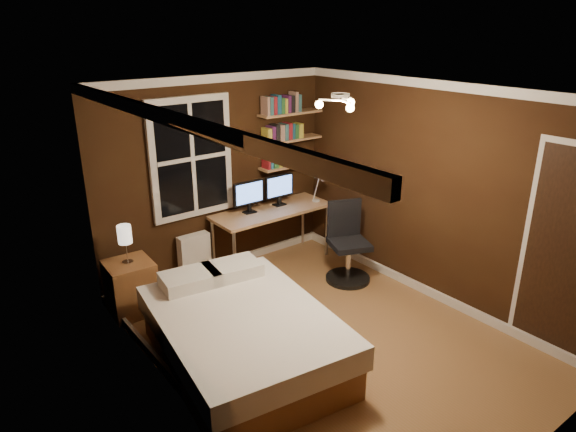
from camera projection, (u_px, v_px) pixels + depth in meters
floor at (325, 337)px, 5.32m from camera, size 4.20×4.20×0.00m
wall_back at (217, 177)px, 6.44m from camera, size 3.20×0.04×2.50m
wall_left at (174, 273)px, 3.97m from camera, size 0.04×4.20×2.50m
wall_right at (434, 194)px, 5.79m from camera, size 0.04×4.20×2.50m
ceiling at (332, 92)px, 4.44m from camera, size 3.20×4.20×0.02m
window at (191, 158)px, 6.10m from camera, size 1.06×0.06×1.46m
door at (569, 259)px, 4.72m from camera, size 0.03×0.82×2.05m
ceiling_fixture at (340, 105)px, 4.40m from camera, size 0.44×0.44×0.18m
bookshelf_lower at (290, 165)px, 6.96m from camera, size 0.92×0.22×0.03m
books_row_lower at (290, 156)px, 6.92m from camera, size 0.54×0.16×0.23m
bookshelf_middle at (290, 139)px, 6.84m from camera, size 0.92×0.22×0.03m
books_row_middle at (290, 130)px, 6.79m from camera, size 0.54×0.16×0.23m
bookshelf_upper at (290, 113)px, 6.72m from camera, size 0.92×0.22×0.03m
books_row_upper at (290, 103)px, 6.67m from camera, size 0.60×0.16×0.23m
bed at (243, 336)px, 4.84m from camera, size 1.71×2.19×0.69m
nightstand at (131, 287)px, 5.70m from camera, size 0.51×0.51×0.61m
bedside_lamp at (126, 244)px, 5.52m from camera, size 0.15×0.15×0.43m
radiator at (195, 257)px, 6.44m from camera, size 0.40×0.14×0.60m
desk at (272, 214)px, 6.74m from camera, size 1.62×0.61×0.77m
monitor_left at (249, 197)px, 6.53m from camera, size 0.44×0.12×0.42m
monitor_right at (279, 190)px, 6.81m from camera, size 0.44×0.12×0.42m
desk_lamp at (320, 187)px, 6.89m from camera, size 0.14×0.32×0.44m
office_chair at (347, 251)px, 6.42m from camera, size 0.59×0.59×1.01m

